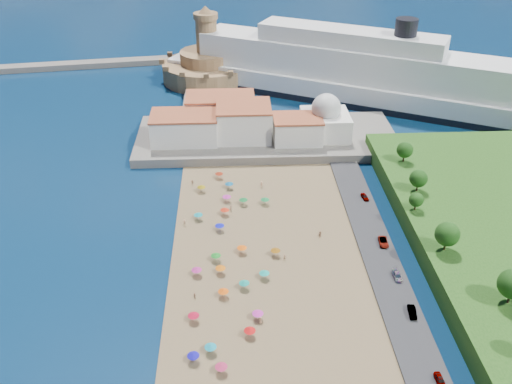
{
  "coord_description": "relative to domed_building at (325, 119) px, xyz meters",
  "views": [
    {
      "loc": [
        -2.35,
        -107.86,
        86.86
      ],
      "look_at": [
        4.0,
        25.0,
        8.0
      ],
      "focal_mm": 40.0,
      "sensor_mm": 36.0,
      "label": 1
    }
  ],
  "objects": [
    {
      "name": "hillside_trees",
      "position": [
        19.93,
        -84.06,
        1.25
      ],
      "size": [
        14.16,
        111.4,
        8.11
      ],
      "color": "#382314",
      "rests_on": "hillside"
    },
    {
      "name": "beach_parasols",
      "position": [
        -33.51,
        -85.17,
        -6.83
      ],
      "size": [
        29.96,
        114.42,
        2.2
      ],
      "color": "gray",
      "rests_on": "beach"
    },
    {
      "name": "beachgoers",
      "position": [
        -30.95,
        -70.54,
        -7.83
      ],
      "size": [
        37.3,
        102.94,
        1.88
      ],
      "color": "tan",
      "rests_on": "beach"
    },
    {
      "name": "ground",
      "position": [
        -30.0,
        -71.0,
        -8.97
      ],
      "size": [
        700.0,
        700.0,
        0.0
      ],
      "primitive_type": "plane",
      "color": "#071938",
      "rests_on": "ground"
    },
    {
      "name": "cruise_ship",
      "position": [
        15.45,
        42.05,
        1.27
      ],
      "size": [
        151.43,
        93.32,
        34.6
      ],
      "color": "black",
      "rests_on": "ground"
    },
    {
      "name": "terrace",
      "position": [
        -20.0,
        2.0,
        -7.47
      ],
      "size": [
        90.0,
        36.0,
        3.0
      ],
      "primitive_type": "cube",
      "color": "#59544C",
      "rests_on": "ground"
    },
    {
      "name": "fortress",
      "position": [
        -42.0,
        67.0,
        -2.29
      ],
      "size": [
        40.0,
        40.0,
        32.4
      ],
      "color": "#A77F53",
      "rests_on": "ground"
    },
    {
      "name": "jetty",
      "position": [
        -42.0,
        37.0,
        -7.77
      ],
      "size": [
        18.0,
        70.0,
        2.4
      ],
      "primitive_type": "cube",
      "color": "#59544C",
      "rests_on": "ground"
    },
    {
      "name": "domed_building",
      "position": [
        0.0,
        0.0,
        0.0
      ],
      "size": [
        16.0,
        16.0,
        15.0
      ],
      "color": "silver",
      "rests_on": "terrace"
    },
    {
      "name": "waterfront_buildings",
      "position": [
        -33.05,
        2.64,
        -1.1
      ],
      "size": [
        57.0,
        29.0,
        11.0
      ],
      "color": "silver",
      "rests_on": "terrace"
    },
    {
      "name": "parked_cars",
      "position": [
        6.0,
        -72.68,
        -7.61
      ],
      "size": [
        2.66,
        70.98,
        1.42
      ],
      "color": "gray",
      "rests_on": "promenade"
    }
  ]
}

